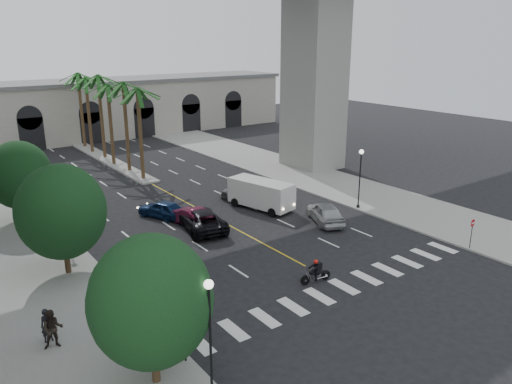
{
  "coord_description": "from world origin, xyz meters",
  "views": [
    {
      "loc": [
        -20.23,
        -20.37,
        14.4
      ],
      "look_at": [
        -1.14,
        6.0,
        4.34
      ],
      "focal_mm": 35.0,
      "sensor_mm": 36.0,
      "label": 1
    }
  ],
  "objects_px": {
    "traffic_signal_far": "(147,282)",
    "car_e": "(162,209)",
    "lamp_post_left_far": "(62,198)",
    "car_b": "(192,217)",
    "pedestrian_b": "(53,329)",
    "motorcycle_rider": "(317,272)",
    "car_a": "(325,213)",
    "car_d": "(247,194)",
    "do_not_enter_sign": "(472,228)",
    "traffic_signal_near": "(184,315)",
    "car_c": "(201,220)",
    "pedestrian_a": "(47,325)",
    "lamp_post_left_near": "(210,327)",
    "cargo_van": "(261,193)",
    "lamp_post_right": "(360,174)"
  },
  "relations": [
    {
      "from": "car_e",
      "to": "pedestrian_b",
      "type": "xyz_separation_m",
      "value": [
        -12.43,
        -14.03,
        0.4
      ]
    },
    {
      "from": "lamp_post_right",
      "to": "car_a",
      "type": "xyz_separation_m",
      "value": [
        -4.68,
        -0.75,
        -2.39
      ]
    },
    {
      "from": "traffic_signal_near",
      "to": "pedestrian_a",
      "type": "relative_size",
      "value": 2.11
    },
    {
      "from": "lamp_post_left_far",
      "to": "car_c",
      "type": "height_order",
      "value": "lamp_post_left_far"
    },
    {
      "from": "car_a",
      "to": "car_d",
      "type": "bearing_deg",
      "value": -51.47
    },
    {
      "from": "traffic_signal_far",
      "to": "car_b",
      "type": "height_order",
      "value": "traffic_signal_far"
    },
    {
      "from": "motorcycle_rider",
      "to": "lamp_post_left_near",
      "type": "bearing_deg",
      "value": -146.23
    },
    {
      "from": "car_b",
      "to": "car_c",
      "type": "distance_m",
      "value": 1.09
    },
    {
      "from": "lamp_post_right",
      "to": "car_e",
      "type": "relative_size",
      "value": 1.24
    },
    {
      "from": "car_a",
      "to": "pedestrian_a",
      "type": "xyz_separation_m",
      "value": [
        -22.72,
        -4.42,
        0.18
      ]
    },
    {
      "from": "motorcycle_rider",
      "to": "car_c",
      "type": "xyz_separation_m",
      "value": [
        -1.3,
        11.85,
        0.14
      ]
    },
    {
      "from": "do_not_enter_sign",
      "to": "car_c",
      "type": "bearing_deg",
      "value": 127.26
    },
    {
      "from": "pedestrian_a",
      "to": "lamp_post_left_near",
      "type": "bearing_deg",
      "value": -61.76
    },
    {
      "from": "lamp_post_left_near",
      "to": "pedestrian_a",
      "type": "bearing_deg",
      "value": 120.41
    },
    {
      "from": "car_b",
      "to": "motorcycle_rider",
      "type": "bearing_deg",
      "value": 93.82
    },
    {
      "from": "lamp_post_left_near",
      "to": "traffic_signal_far",
      "type": "distance_m",
      "value": 6.54
    },
    {
      "from": "lamp_post_left_far",
      "to": "car_d",
      "type": "relative_size",
      "value": 0.97
    },
    {
      "from": "car_a",
      "to": "pedestrian_a",
      "type": "height_order",
      "value": "pedestrian_a"
    },
    {
      "from": "car_b",
      "to": "do_not_enter_sign",
      "type": "xyz_separation_m",
      "value": [
        13.66,
        -15.68,
        0.91
      ]
    },
    {
      "from": "lamp_post_left_far",
      "to": "car_a",
      "type": "distance_m",
      "value": 20.26
    },
    {
      "from": "car_a",
      "to": "cargo_van",
      "type": "xyz_separation_m",
      "value": [
        -2.16,
        5.81,
        0.58
      ]
    },
    {
      "from": "lamp_post_left_near",
      "to": "car_d",
      "type": "xyz_separation_m",
      "value": [
        15.96,
        20.35,
        -2.42
      ]
    },
    {
      "from": "traffic_signal_far",
      "to": "motorcycle_rider",
      "type": "distance_m",
      "value": 10.63
    },
    {
      "from": "traffic_signal_near",
      "to": "car_d",
      "type": "height_order",
      "value": "traffic_signal_near"
    },
    {
      "from": "lamp_post_right",
      "to": "pedestrian_a",
      "type": "distance_m",
      "value": 27.97
    },
    {
      "from": "car_c",
      "to": "car_a",
      "type": "bearing_deg",
      "value": 164.28
    },
    {
      "from": "car_b",
      "to": "car_d",
      "type": "xyz_separation_m",
      "value": [
        7.03,
        2.5,
        0.02
      ]
    },
    {
      "from": "lamp_post_left_near",
      "to": "car_d",
      "type": "distance_m",
      "value": 25.97
    },
    {
      "from": "traffic_signal_far",
      "to": "car_e",
      "type": "xyz_separation_m",
      "value": [
        7.82,
        14.65,
        -1.77
      ]
    },
    {
      "from": "lamp_post_left_near",
      "to": "car_b",
      "type": "xyz_separation_m",
      "value": [
        8.93,
        17.84,
        -2.44
      ]
    },
    {
      "from": "motorcycle_rider",
      "to": "pedestrian_a",
      "type": "relative_size",
      "value": 1.22
    },
    {
      "from": "traffic_signal_far",
      "to": "cargo_van",
      "type": "bearing_deg",
      "value": 36.09
    },
    {
      "from": "lamp_post_left_far",
      "to": "traffic_signal_near",
      "type": "distance_m",
      "value": 18.51
    },
    {
      "from": "car_c",
      "to": "pedestrian_a",
      "type": "height_order",
      "value": "pedestrian_a"
    },
    {
      "from": "pedestrian_b",
      "to": "car_b",
      "type": "bearing_deg",
      "value": 55.14
    },
    {
      "from": "lamp_post_right",
      "to": "motorcycle_rider",
      "type": "relative_size",
      "value": 2.53
    },
    {
      "from": "lamp_post_left_far",
      "to": "car_b",
      "type": "bearing_deg",
      "value": -19.46
    },
    {
      "from": "cargo_van",
      "to": "do_not_enter_sign",
      "type": "xyz_separation_m",
      "value": [
        6.63,
        -15.9,
        0.27
      ]
    },
    {
      "from": "traffic_signal_near",
      "to": "car_c",
      "type": "bearing_deg",
      "value": 57.62
    },
    {
      "from": "lamp_post_left_near",
      "to": "lamp_post_left_far",
      "type": "relative_size",
      "value": 1.0
    },
    {
      "from": "lamp_post_left_far",
      "to": "car_c",
      "type": "relative_size",
      "value": 0.89
    },
    {
      "from": "traffic_signal_near",
      "to": "lamp_post_right",
      "type": "bearing_deg",
      "value": 24.82
    },
    {
      "from": "car_d",
      "to": "car_c",
      "type": "bearing_deg",
      "value": 15.92
    },
    {
      "from": "car_b",
      "to": "pedestrian_b",
      "type": "relative_size",
      "value": 2.38
    },
    {
      "from": "car_b",
      "to": "car_d",
      "type": "bearing_deg",
      "value": -163.31
    },
    {
      "from": "motorcycle_rider",
      "to": "car_e",
      "type": "height_order",
      "value": "motorcycle_rider"
    },
    {
      "from": "car_b",
      "to": "pedestrian_b",
      "type": "distance_m",
      "value": 17.2
    },
    {
      "from": "pedestrian_b",
      "to": "do_not_enter_sign",
      "type": "distance_m",
      "value": 27.56
    },
    {
      "from": "car_c",
      "to": "motorcycle_rider",
      "type": "bearing_deg",
      "value": 107.36
    },
    {
      "from": "motorcycle_rider",
      "to": "car_c",
      "type": "height_order",
      "value": "car_c"
    }
  ]
}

